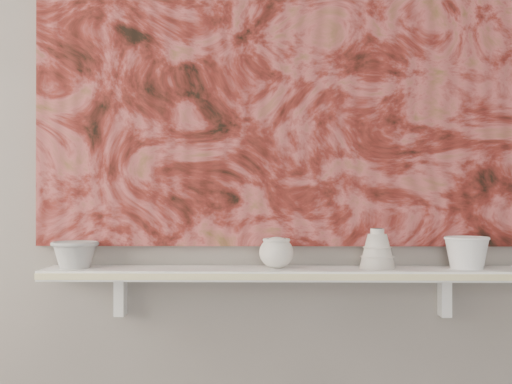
{
  "coord_description": "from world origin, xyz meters",
  "views": [
    {
      "loc": [
        -0.04,
        -0.58,
        1.14
      ],
      "look_at": [
        -0.08,
        1.49,
        1.15
      ],
      "focal_mm": 50.0,
      "sensor_mm": 36.0,
      "label": 1
    }
  ],
  "objects_px": {
    "shelf": "(282,273)",
    "bowl_grey": "(75,254)",
    "cup_cream": "(276,253)",
    "bowl_white": "(467,252)",
    "bell_vessel": "(377,248)",
    "painting": "(282,66)"
  },
  "relations": [
    {
      "from": "shelf",
      "to": "bowl_grey",
      "type": "distance_m",
      "value": 0.61
    },
    {
      "from": "cup_cream",
      "to": "bowl_white",
      "type": "xyz_separation_m",
      "value": [
        0.56,
        0.0,
        0.0
      ]
    },
    {
      "from": "shelf",
      "to": "cup_cream",
      "type": "xyz_separation_m",
      "value": [
        -0.02,
        0.0,
        0.06
      ]
    },
    {
      "from": "shelf",
      "to": "bowl_grey",
      "type": "bearing_deg",
      "value": 180.0
    },
    {
      "from": "bowl_grey",
      "to": "bowl_white",
      "type": "bearing_deg",
      "value": 0.0
    },
    {
      "from": "shelf",
      "to": "bell_vessel",
      "type": "relative_size",
      "value": 11.92
    },
    {
      "from": "painting",
      "to": "bowl_grey",
      "type": "distance_m",
      "value": 0.84
    },
    {
      "from": "cup_cream",
      "to": "bell_vessel",
      "type": "distance_m",
      "value": 0.3
    },
    {
      "from": "painting",
      "to": "bell_vessel",
      "type": "xyz_separation_m",
      "value": [
        0.28,
        -0.08,
        -0.55
      ]
    },
    {
      "from": "shelf",
      "to": "painting",
      "type": "height_order",
      "value": "painting"
    },
    {
      "from": "bowl_grey",
      "to": "painting",
      "type": "bearing_deg",
      "value": 7.5
    },
    {
      "from": "shelf",
      "to": "bowl_grey",
      "type": "height_order",
      "value": "bowl_grey"
    },
    {
      "from": "shelf",
      "to": "painting",
      "type": "distance_m",
      "value": 0.63
    },
    {
      "from": "bell_vessel",
      "to": "bowl_white",
      "type": "distance_m",
      "value": 0.26
    },
    {
      "from": "shelf",
      "to": "bowl_white",
      "type": "relative_size",
      "value": 10.66
    },
    {
      "from": "painting",
      "to": "shelf",
      "type": "bearing_deg",
      "value": -90.0
    },
    {
      "from": "painting",
      "to": "cup_cream",
      "type": "distance_m",
      "value": 0.57
    },
    {
      "from": "painting",
      "to": "bell_vessel",
      "type": "relative_size",
      "value": 12.78
    },
    {
      "from": "shelf",
      "to": "bowl_white",
      "type": "xyz_separation_m",
      "value": [
        0.54,
        0.0,
        0.06
      ]
    },
    {
      "from": "bowl_white",
      "to": "painting",
      "type": "bearing_deg",
      "value": 171.51
    },
    {
      "from": "bowl_grey",
      "to": "shelf",
      "type": "bearing_deg",
      "value": 0.0
    },
    {
      "from": "painting",
      "to": "bowl_grey",
      "type": "bearing_deg",
      "value": -172.5
    }
  ]
}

